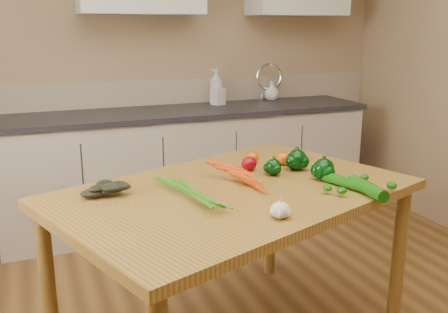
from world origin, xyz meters
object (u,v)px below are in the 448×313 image
soap_bottle_b (218,92)px  carrot_bunch (224,180)px  leafy_greens (101,183)px  tomato_b (253,157)px  garlic_bulb (280,210)px  pepper_c (324,169)px  pepper_b (297,160)px  table (234,208)px  pepper_a (273,167)px  zucchini_a (347,183)px  zucchini_b (367,188)px  tomato_c (283,159)px  tomato_a (249,164)px  soap_bottle_c (272,91)px  soap_bottle_a (216,87)px

soap_bottle_b → carrot_bunch: soap_bottle_b is taller
leafy_greens → tomato_b: 0.85m
garlic_bulb → pepper_c: pepper_c is taller
leafy_greens → pepper_b: bearing=2.2°
soap_bottle_b → table: bearing=-39.9°
leafy_greens → pepper_a: 0.81m
garlic_bulb → leafy_greens: bearing=139.2°
leafy_greens → tomato_b: bearing=16.0°
pepper_c → zucchini_a: size_ratio=0.39×
table → zucchini_b: zucchini_b is taller
garlic_bulb → carrot_bunch: bearing=99.1°
pepper_a → zucchini_a: size_ratio=0.30×
pepper_a → zucchini_a: pepper_a is taller
pepper_a → tomato_c: pepper_a is taller
tomato_b → tomato_c: tomato_c is taller
tomato_c → zucchini_a: (0.08, -0.44, -0.01)m
carrot_bunch → tomato_a: size_ratio=3.68×
pepper_a → tomato_a: size_ratio=1.01×
table → carrot_bunch: bearing=127.5°
garlic_bulb → tomato_b: garlic_bulb is taller
tomato_c → pepper_b: bearing=-80.7°
pepper_a → table: bearing=-154.3°
pepper_c → zucchini_a: 0.15m
tomato_a → table: bearing=-127.1°
carrot_bunch → tomato_a: bearing=24.0°
soap_bottle_b → zucchini_a: (-0.15, -1.99, -0.15)m
soap_bottle_c → tomato_b: 1.76m
pepper_c → tomato_b: pepper_c is taller
pepper_a → tomato_a: bearing=125.7°
soap_bottle_b → leafy_greens: (-1.18, -1.70, -0.12)m
pepper_c → tomato_a: (-0.26, 0.27, -0.01)m
leafy_greens → pepper_b: 0.96m
zucchini_b → table: bearing=150.7°
pepper_a → tomato_a: 0.14m
pepper_a → zucchini_b: bearing=-58.9°
table → tomato_a: size_ratio=22.96×
leafy_greens → zucchini_b: (1.06, -0.40, -0.03)m
pepper_a → tomato_b: size_ratio=1.21×
tomato_a → zucchini_b: size_ratio=0.32×
carrot_bunch → zucchini_a: bearing=-41.4°
zucchini_b → leafy_greens: bearing=159.3°
table → carrot_bunch: carrot_bunch is taller
soap_bottle_a → carrot_bunch: bearing=-2.4°
zucchini_b → tomato_a: bearing=122.1°
tomato_a → zucchini_a: bearing=-54.4°
pepper_b → tomato_a: bearing=161.9°
soap_bottle_c → tomato_b: size_ratio=2.49×
leafy_greens → tomato_a: (0.74, 0.11, -0.02)m
tomato_c → zucchini_a: tomato_c is taller
table → tomato_a: bearing=33.1°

